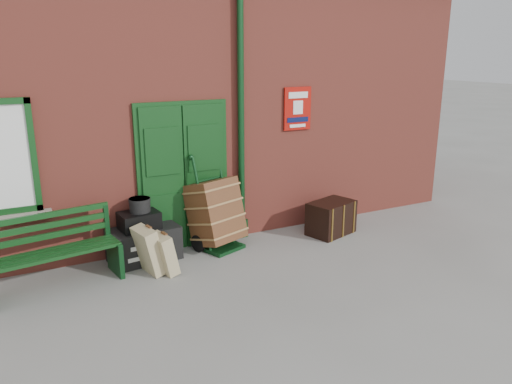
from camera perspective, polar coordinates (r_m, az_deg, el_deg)
ground at (r=6.84m, az=-1.39°, el=-9.84°), size 80.00×80.00×0.00m
station_building at (r=9.47m, az=-10.88°, el=10.71°), size 10.30×4.30×4.36m
bench at (r=6.94m, az=-22.22°, el=-6.16°), size 1.68×0.75×1.01m
houdini_trunk at (r=7.49m, az=-12.66°, el=-5.82°), size 1.04×0.65×0.50m
strongbox at (r=7.36m, az=-13.21°, el=-3.18°), size 0.59×0.45×0.25m
hatbox at (r=7.32m, az=-13.14°, el=-1.45°), size 0.33×0.33×0.20m
suitcase_back at (r=7.02m, az=-12.16°, el=-6.54°), size 0.40×0.52×0.67m
suitcase_front at (r=6.99m, az=-10.49°, el=-6.95°), size 0.35×0.46×0.58m
porter_trolley at (r=7.71m, az=-4.66°, el=-2.39°), size 0.91×0.94×1.44m
dark_trunk at (r=8.43m, az=8.57°, el=-2.93°), size 0.88×0.71×0.55m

